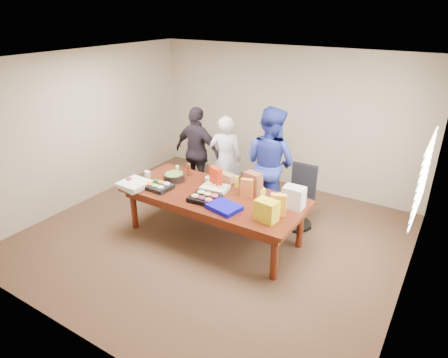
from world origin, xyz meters
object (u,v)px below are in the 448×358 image
Objects in this scene: office_chair at (298,199)px; person_center at (225,160)px; conference_table at (214,216)px; sheet_cake at (215,188)px; salad_bowl at (174,177)px; person_right at (270,164)px.

person_center is (-1.49, 0.18, 0.32)m from office_chair.
sheet_cake is (-0.05, 0.12, 0.41)m from conference_table.
salad_bowl is (-0.78, -0.03, 0.02)m from sheet_cake.
sheet_cake is 1.13× the size of salad_bowl.
conference_table is 1.40m from office_chair.
sheet_cake is (-1.03, -0.88, 0.29)m from office_chair.
person_center reaches higher than salad_bowl.
conference_table is 1.46× the size of person_right.
office_chair is at bearing 26.82° from salad_bowl.
person_right is 5.48× the size of salad_bowl.
person_center is 4.07× the size of sheet_cake.
person_right is 4.83× the size of sheet_cake.
person_center reaches higher than sheet_cake.
person_right is at bearing 149.25° from person_center.
person_center is at bearing 74.19° from salad_bowl.
person_center is 0.84× the size of person_right.
person_center is (-0.52, 1.18, 0.44)m from conference_table.
sheet_cake is at bearing 76.75° from person_right.
person_right reaches higher than salad_bowl.
person_center is at bearing 106.64° from sheet_cake.
conference_table is 1.30m from person_right.
salad_bowl is at bearing 173.80° from conference_table.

